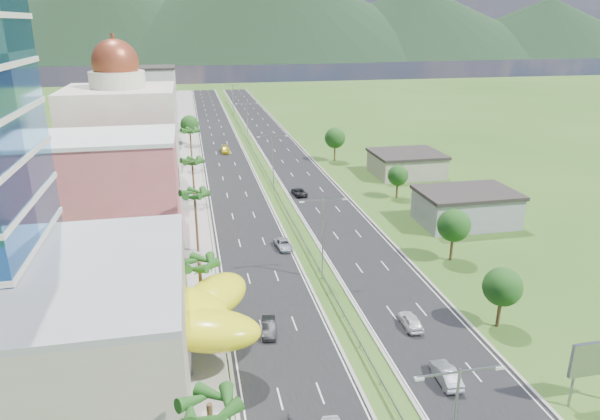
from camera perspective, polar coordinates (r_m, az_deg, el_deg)
ground at (r=61.45m, az=4.68°, el=-11.43°), size 500.00×500.00×0.00m
road_left at (r=144.18m, az=-8.33°, el=6.60°), size 11.00×260.00×0.04m
road_right at (r=145.78m, az=-2.40°, el=6.93°), size 11.00×260.00×0.04m
sidewalk_left at (r=143.95m, az=-12.13°, el=6.37°), size 7.00×260.00×0.12m
median_guardrail at (r=127.24m, az=-4.41°, el=5.32°), size 0.10×216.06×0.76m
streetlight_median_b at (r=67.14m, az=2.46°, el=-2.18°), size 6.04×0.25×11.00m
streetlight_median_c at (r=104.63m, az=-2.90°, el=5.72°), size 6.04×0.25×11.00m
streetlight_median_d at (r=148.38m, az=-5.66°, el=9.72°), size 6.04×0.25×11.00m
streetlight_median_e at (r=192.70m, az=-7.19°, el=11.88°), size 6.04×0.25×11.00m
mall_podium at (r=54.05m, az=-28.44°, el=-11.85°), size 30.00×24.00×11.00m
lime_canopy at (r=53.65m, az=-15.24°, el=-10.87°), size 18.00×15.00×7.40m
pink_shophouse at (r=86.78m, az=-19.55°, el=2.25°), size 20.00×15.00×15.00m
domed_building at (r=108.10m, az=-18.34°, el=7.72°), size 20.00×20.00×28.70m
midrise_grey at (r=133.07m, az=-16.69°, el=8.44°), size 16.00×15.00×16.00m
midrise_beige at (r=154.94m, az=-16.06°, el=9.39°), size 16.00×15.00×13.00m
midrise_white at (r=177.29m, az=-15.68°, el=11.42°), size 16.00×15.00×18.00m
billboard at (r=53.31m, az=29.16°, el=-13.79°), size 5.20×0.35×6.20m
shed_near at (r=91.81m, az=17.26°, el=0.12°), size 15.00×10.00×5.00m
shed_far at (r=118.55m, az=11.27°, el=4.74°), size 14.00×12.00×4.40m
palm_tree_a at (r=36.86m, az=-9.62°, el=-20.33°), size 3.60×3.60×9.10m
palm_tree_b at (r=57.86m, az=-10.68°, el=-5.86°), size 3.60×3.60×8.10m
palm_tree_c at (r=76.02m, az=-11.18°, el=1.46°), size 3.60×3.60×9.60m
palm_tree_d at (r=98.43m, az=-11.42°, el=4.96°), size 3.60×3.60×8.60m
palm_tree_e at (r=122.68m, az=-11.65°, el=8.13°), size 3.60×3.60×9.40m
leafy_tree_lfar at (r=147.76m, az=-11.70°, el=8.92°), size 4.90×4.90×8.05m
leafy_tree_ra at (r=61.42m, az=20.79°, el=-7.68°), size 4.20×4.20×6.90m
leafy_tree_rb at (r=76.06m, az=16.09°, el=-1.59°), size 4.55×4.55×7.47m
leafy_tree_rc at (r=101.62m, az=10.40°, el=3.63°), size 3.85×3.85×6.33m
leafy_tree_rd at (r=127.71m, az=3.75°, el=7.67°), size 4.90×4.90×8.05m
mountain_ridge at (r=507.13m, az=-3.29°, el=15.80°), size 860.00×140.00×90.00m
car_dark_left at (r=58.36m, az=-3.36°, el=-12.37°), size 1.98×4.31×1.37m
car_silver_mid_left at (r=78.50m, az=-1.78°, el=-3.67°), size 2.55×4.78×1.28m
car_yellow_far_left at (r=138.23m, az=-7.96°, el=6.41°), size 2.18×5.31×1.54m
car_white_near_right at (r=60.50m, az=11.71°, el=-11.49°), size 1.92×4.39×1.47m
car_silver_right at (r=53.19m, az=15.30°, el=-16.54°), size 1.86×4.69×1.52m
car_dark_far_right at (r=102.55m, az=-0.10°, el=1.96°), size 2.59×4.97×1.34m
motorcycle at (r=47.09m, az=-1.18°, el=-21.40°), size 0.87×1.98×1.22m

